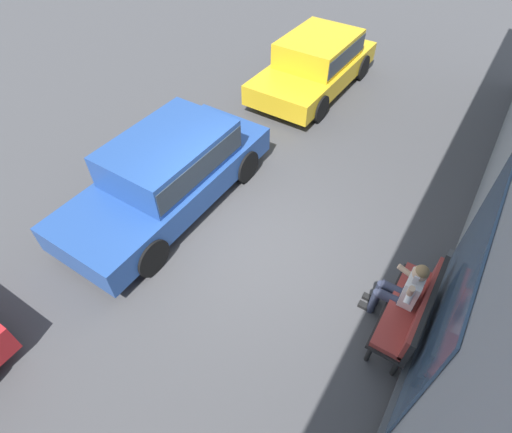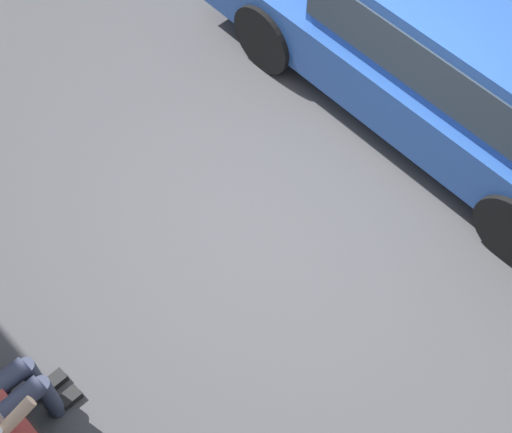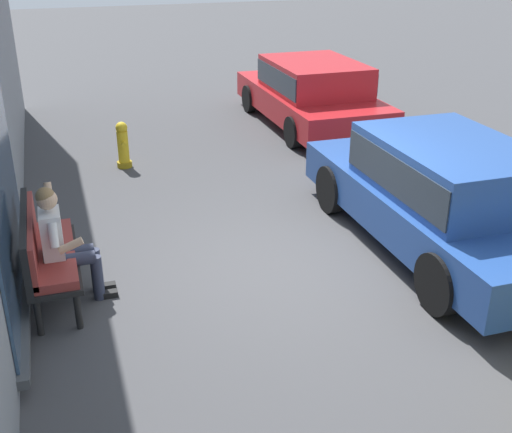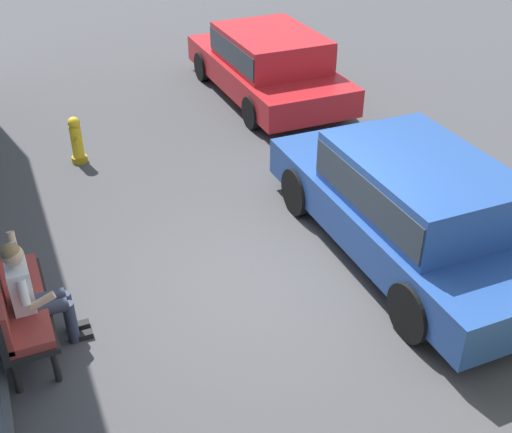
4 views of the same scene
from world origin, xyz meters
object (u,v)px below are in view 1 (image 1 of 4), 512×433
at_px(person_on_phone, 403,290).
at_px(parked_car_mid, 169,169).
at_px(parked_car_near, 316,61).
at_px(bench, 413,309).

relative_size(person_on_phone, parked_car_mid, 0.30).
bearing_deg(person_on_phone, parked_car_near, -143.10).
bearing_deg(person_on_phone, parked_car_mid, -92.02).
height_order(bench, parked_car_near, parked_car_near).
relative_size(parked_car_near, parked_car_mid, 0.93).
height_order(bench, parked_car_mid, parked_car_mid).
xyz_separation_m(person_on_phone, parked_car_near, (-5.78, -4.34, 0.05)).
xyz_separation_m(bench, parked_car_mid, (-0.30, -4.86, 0.21)).
relative_size(bench, parked_car_near, 0.39).
height_order(person_on_phone, parked_car_mid, parked_car_mid).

